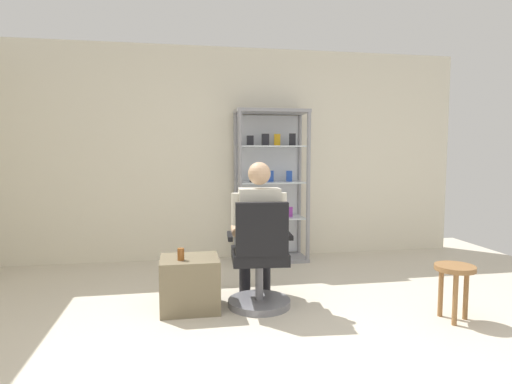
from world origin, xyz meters
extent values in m
plane|color=beige|center=(0.00, 0.00, 0.00)|extent=(7.20, 7.20, 0.00)
cube|color=silver|center=(0.00, 3.00, 1.35)|extent=(6.00, 0.10, 2.70)
cylinder|color=gray|center=(-0.02, 2.50, 0.95)|extent=(0.05, 0.05, 1.90)
cylinder|color=gray|center=(0.82, 2.50, 0.95)|extent=(0.05, 0.05, 1.90)
cylinder|color=gray|center=(-0.02, 2.90, 0.95)|extent=(0.05, 0.05, 1.90)
cylinder|color=gray|center=(0.82, 2.90, 0.95)|extent=(0.05, 0.05, 1.90)
cube|color=gray|center=(0.40, 2.70, 1.88)|extent=(0.90, 0.45, 0.04)
cube|color=gray|center=(0.40, 2.70, 0.02)|extent=(0.90, 0.45, 0.04)
cube|color=silver|center=(0.40, 2.92, 0.95)|extent=(0.84, 0.02, 1.80)
cube|color=silver|center=(0.40, 2.70, 0.55)|extent=(0.82, 0.39, 0.02)
cube|color=gold|center=(0.15, 2.73, 0.62)|extent=(0.08, 0.03, 0.13)
cube|color=black|center=(0.41, 2.71, 0.62)|extent=(0.09, 0.05, 0.13)
cube|color=purple|center=(0.64, 2.68, 0.62)|extent=(0.07, 0.04, 0.13)
cube|color=silver|center=(0.40, 2.70, 1.00)|extent=(0.82, 0.39, 0.02)
cube|color=black|center=(0.17, 2.68, 1.08)|extent=(0.09, 0.04, 0.14)
cube|color=#264CB2|center=(0.40, 2.75, 1.08)|extent=(0.09, 0.06, 0.14)
cube|color=#264CB2|center=(0.64, 2.72, 1.07)|extent=(0.08, 0.06, 0.13)
cube|color=silver|center=(0.40, 2.70, 1.45)|extent=(0.82, 0.39, 0.02)
cube|color=black|center=(0.13, 2.72, 1.52)|extent=(0.08, 0.05, 0.12)
cube|color=black|center=(0.32, 2.67, 1.53)|extent=(0.09, 0.05, 0.15)
cube|color=gold|center=(0.48, 2.74, 1.53)|extent=(0.08, 0.04, 0.15)
cube|color=black|center=(0.67, 2.68, 1.53)|extent=(0.08, 0.04, 0.15)
cylinder|color=slate|center=(-0.05, 1.11, 0.03)|extent=(0.56, 0.56, 0.06)
cylinder|color=slate|center=(-0.05, 1.11, 0.24)|extent=(0.07, 0.07, 0.41)
cube|color=black|center=(-0.05, 1.11, 0.46)|extent=(0.52, 0.52, 0.10)
cube|color=black|center=(-0.07, 0.90, 0.73)|extent=(0.44, 0.11, 0.45)
cube|color=black|center=(0.21, 1.09, 0.64)|extent=(0.06, 0.30, 0.04)
cube|color=black|center=(-0.31, 1.13, 0.64)|extent=(0.06, 0.30, 0.04)
cylinder|color=black|center=(0.07, 1.31, 0.56)|extent=(0.17, 0.41, 0.14)
cylinder|color=black|center=(0.08, 1.50, 0.28)|extent=(0.11, 0.11, 0.56)
cylinder|color=black|center=(-0.13, 1.32, 0.56)|extent=(0.17, 0.41, 0.14)
cylinder|color=black|center=(-0.12, 1.52, 0.28)|extent=(0.11, 0.11, 0.56)
cube|color=beige|center=(-0.05, 1.11, 0.81)|extent=(0.38, 0.25, 0.50)
sphere|color=tan|center=(-0.05, 1.11, 1.19)|extent=(0.20, 0.20, 0.20)
cylinder|color=beige|center=(0.15, 1.10, 0.88)|extent=(0.09, 0.09, 0.28)
cylinder|color=tan|center=(0.16, 1.28, 0.66)|extent=(0.10, 0.31, 0.08)
cylinder|color=beige|center=(-0.25, 1.13, 0.88)|extent=(0.09, 0.09, 0.28)
cylinder|color=tan|center=(-0.23, 1.31, 0.66)|extent=(0.10, 0.31, 0.08)
cube|color=#72664C|center=(-0.66, 1.14, 0.23)|extent=(0.50, 0.44, 0.46)
cylinder|color=brown|center=(-0.74, 1.07, 0.51)|extent=(0.06, 0.06, 0.10)
cylinder|color=olive|center=(1.46, 0.51, 0.44)|extent=(0.32, 0.32, 0.04)
cylinder|color=olive|center=(1.57, 0.51, 0.21)|extent=(0.04, 0.04, 0.42)
cylinder|color=olive|center=(1.40, 0.61, 0.21)|extent=(0.04, 0.04, 0.42)
cylinder|color=olive|center=(1.40, 0.42, 0.21)|extent=(0.04, 0.04, 0.42)
camera|label=1|loc=(-0.74, -2.55, 1.37)|focal=30.03mm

